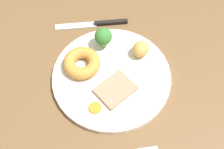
{
  "coord_description": "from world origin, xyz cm",
  "views": [
    {
      "loc": [
        -31.73,
        7.08,
        59.77
      ],
      "look_at": [
        -0.44,
        -0.0,
        6.0
      ],
      "focal_mm": 45.7,
      "sensor_mm": 36.0,
      "label": 1
    }
  ],
  "objects_px": {
    "roast_potato_left": "(141,49)",
    "broccoli_floret": "(103,37)",
    "carrot_coin_front": "(95,108)",
    "knife": "(98,24)",
    "dinner_plate": "(112,78)",
    "meat_slice_main": "(117,89)",
    "yorkshire_pudding": "(82,63)"
  },
  "relations": [
    {
      "from": "roast_potato_left",
      "to": "broccoli_floret",
      "type": "bearing_deg",
      "value": 61.2
    },
    {
      "from": "carrot_coin_front",
      "to": "knife",
      "type": "height_order",
      "value": "carrot_coin_front"
    },
    {
      "from": "dinner_plate",
      "to": "carrot_coin_front",
      "type": "height_order",
      "value": "carrot_coin_front"
    },
    {
      "from": "carrot_coin_front",
      "to": "meat_slice_main",
      "type": "bearing_deg",
      "value": -58.92
    },
    {
      "from": "roast_potato_left",
      "to": "knife",
      "type": "distance_m",
      "value": 0.15
    },
    {
      "from": "meat_slice_main",
      "to": "broccoli_floret",
      "type": "xyz_separation_m",
      "value": [
        0.12,
        0.0,
        0.03
      ]
    },
    {
      "from": "yorkshire_pudding",
      "to": "broccoli_floret",
      "type": "relative_size",
      "value": 1.58
    },
    {
      "from": "dinner_plate",
      "to": "meat_slice_main",
      "type": "xyz_separation_m",
      "value": [
        -0.03,
        -0.0,
        0.01
      ]
    },
    {
      "from": "dinner_plate",
      "to": "carrot_coin_front",
      "type": "bearing_deg",
      "value": 142.58
    },
    {
      "from": "meat_slice_main",
      "to": "carrot_coin_front",
      "type": "xyz_separation_m",
      "value": [
        -0.03,
        0.05,
        -0.0
      ]
    },
    {
      "from": "yorkshire_pudding",
      "to": "knife",
      "type": "relative_size",
      "value": 0.46
    },
    {
      "from": "yorkshire_pudding",
      "to": "knife",
      "type": "distance_m",
      "value": 0.14
    },
    {
      "from": "broccoli_floret",
      "to": "knife",
      "type": "relative_size",
      "value": 0.29
    },
    {
      "from": "meat_slice_main",
      "to": "broccoli_floret",
      "type": "relative_size",
      "value": 1.49
    },
    {
      "from": "dinner_plate",
      "to": "broccoli_floret",
      "type": "height_order",
      "value": "broccoli_floret"
    },
    {
      "from": "carrot_coin_front",
      "to": "broccoli_floret",
      "type": "bearing_deg",
      "value": -17.37
    },
    {
      "from": "carrot_coin_front",
      "to": "dinner_plate",
      "type": "bearing_deg",
      "value": -37.42
    },
    {
      "from": "roast_potato_left",
      "to": "knife",
      "type": "xyz_separation_m",
      "value": [
        0.12,
        0.08,
        -0.03
      ]
    },
    {
      "from": "meat_slice_main",
      "to": "knife",
      "type": "xyz_separation_m",
      "value": [
        0.2,
        0.0,
        -0.01
      ]
    },
    {
      "from": "roast_potato_left",
      "to": "carrot_coin_front",
      "type": "relative_size",
      "value": 1.54
    },
    {
      "from": "carrot_coin_front",
      "to": "knife",
      "type": "relative_size",
      "value": 0.14
    },
    {
      "from": "meat_slice_main",
      "to": "carrot_coin_front",
      "type": "height_order",
      "value": "meat_slice_main"
    },
    {
      "from": "meat_slice_main",
      "to": "yorkshire_pudding",
      "type": "xyz_separation_m",
      "value": [
        0.08,
        0.06,
        0.01
      ]
    },
    {
      "from": "broccoli_floret",
      "to": "dinner_plate",
      "type": "bearing_deg",
      "value": -178.8
    },
    {
      "from": "meat_slice_main",
      "to": "roast_potato_left",
      "type": "bearing_deg",
      "value": -42.92
    },
    {
      "from": "yorkshire_pudding",
      "to": "carrot_coin_front",
      "type": "height_order",
      "value": "yorkshire_pudding"
    },
    {
      "from": "yorkshire_pudding",
      "to": "broccoli_floret",
      "type": "height_order",
      "value": "broccoli_floret"
    },
    {
      "from": "roast_potato_left",
      "to": "meat_slice_main",
      "type": "bearing_deg",
      "value": 137.08
    },
    {
      "from": "dinner_plate",
      "to": "yorkshire_pudding",
      "type": "height_order",
      "value": "yorkshire_pudding"
    },
    {
      "from": "roast_potato_left",
      "to": "knife",
      "type": "relative_size",
      "value": 0.22
    },
    {
      "from": "meat_slice_main",
      "to": "knife",
      "type": "relative_size",
      "value": 0.43
    },
    {
      "from": "meat_slice_main",
      "to": "carrot_coin_front",
      "type": "bearing_deg",
      "value": 121.08
    }
  ]
}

